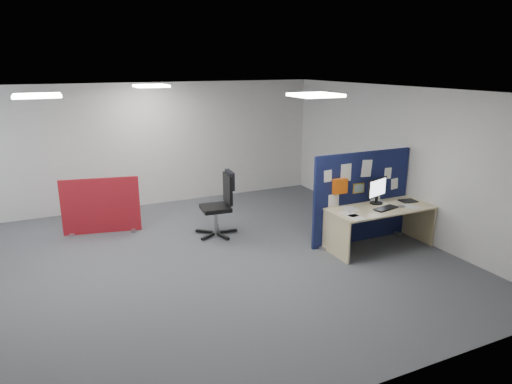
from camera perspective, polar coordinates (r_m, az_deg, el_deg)
name	(u,v)px	position (r m, az deg, el deg)	size (l,w,h in m)	color
floor	(166,269)	(7.34, -11.22, -9.46)	(9.00, 9.00, 0.00)	#505257
ceiling	(155,93)	(6.66, -12.49, 12.04)	(9.00, 7.00, 0.02)	white
wall_back	(121,147)	(10.25, -16.48, 5.38)	(9.00, 0.02, 2.70)	silver
wall_front	(265,288)	(3.77, 1.16, -11.92)	(9.00, 0.02, 2.70)	silver
wall_right	(398,159)	(8.99, 17.29, 3.92)	(0.02, 7.00, 2.70)	silver
ceiling_lights	(167,91)	(7.39, -11.10, 12.23)	(4.10, 4.10, 0.04)	white
navy_divider	(361,197)	(8.25, 12.95, -0.62)	(1.97, 0.30, 1.63)	#111B3E
main_desk	(378,216)	(8.14, 15.02, -2.88)	(1.85, 0.82, 0.73)	beige
monitor_main	(377,190)	(8.17, 14.92, 0.28)	(0.50, 0.22, 0.45)	black
keyboard	(386,208)	(7.97, 15.90, -1.97)	(0.45, 0.18, 0.03)	black
mouse	(401,206)	(8.15, 17.72, -1.73)	(0.10, 0.06, 0.03)	#959599
paper_tray	(408,201)	(8.53, 18.47, -1.06)	(0.28, 0.22, 0.01)	black
red_divider	(101,206)	(8.99, -18.80, -1.72)	(1.39, 0.33, 1.06)	maroon
office_chair	(222,200)	(8.40, -4.31, -0.98)	(0.77, 0.78, 1.18)	black
desk_papers	(369,209)	(7.89, 13.95, -2.10)	(1.43, 0.88, 0.00)	white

